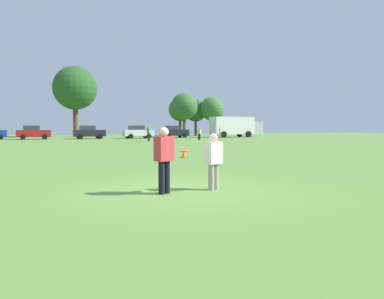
% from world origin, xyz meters
% --- Properties ---
extents(ground_plane, '(142.70, 142.70, 0.00)m').
position_xyz_m(ground_plane, '(0.00, 0.00, 0.00)').
color(ground_plane, '#608C3D').
extents(player_thrower, '(0.54, 0.45, 1.65)m').
position_xyz_m(player_thrower, '(-0.46, -0.31, 0.93)').
color(player_thrower, black).
rests_on(player_thrower, ground).
extents(player_defender, '(0.51, 0.41, 1.49)m').
position_xyz_m(player_defender, '(0.92, -0.18, 0.83)').
color(player_defender, gray).
rests_on(player_defender, ground).
extents(frisbee, '(0.27, 0.27, 0.07)m').
position_xyz_m(frisbee, '(0.12, -0.25, 1.06)').
color(frisbee, '#E54C33').
extents(traffic_cone, '(0.32, 0.32, 0.48)m').
position_xyz_m(traffic_cone, '(3.36, 9.63, 0.23)').
color(traffic_cone, '#D8590C').
rests_on(traffic_cone, ground).
extents(parked_car_center, '(4.31, 2.43, 1.82)m').
position_xyz_m(parked_car_center, '(-6.29, 43.62, 0.92)').
color(parked_car_center, maroon).
rests_on(parked_car_center, ground).
extents(parked_car_mid_right, '(4.31, 2.43, 1.82)m').
position_xyz_m(parked_car_mid_right, '(0.76, 43.06, 0.92)').
color(parked_car_mid_right, black).
rests_on(parked_car_mid_right, ground).
extents(parked_car_near_right, '(4.31, 2.43, 1.82)m').
position_xyz_m(parked_car_near_right, '(7.44, 42.71, 0.92)').
color(parked_car_near_right, silver).
rests_on(parked_car_near_right, ground).
extents(parked_car_far_right, '(4.31, 2.43, 1.82)m').
position_xyz_m(parked_car_far_right, '(13.34, 44.43, 0.92)').
color(parked_car_far_right, black).
rests_on(parked_car_far_right, ground).
extents(box_truck, '(8.64, 3.38, 3.18)m').
position_xyz_m(box_truck, '(23.25, 43.63, 1.75)').
color(box_truck, white).
rests_on(box_truck, ground).
extents(bystander_sideline_watcher, '(0.50, 0.55, 1.74)m').
position_xyz_m(bystander_sideline_watcher, '(6.60, 32.21, 0.98)').
color(bystander_sideline_watcher, black).
rests_on(bystander_sideline_watcher, ground).
extents(bystander_far_jogger, '(0.29, 0.47, 1.66)m').
position_xyz_m(bystander_far_jogger, '(18.88, 39.66, 0.94)').
color(bystander_far_jogger, gray).
rests_on(bystander_far_jogger, ground).
extents(bystander_field_marshal, '(0.48, 0.46, 1.53)m').
position_xyz_m(bystander_field_marshal, '(13.63, 34.42, 0.86)').
color(bystander_field_marshal, black).
rests_on(bystander_field_marshal, ground).
extents(tree_center_elm, '(7.05, 7.05, 11.46)m').
position_xyz_m(tree_center_elm, '(-0.52, 54.08, 7.88)').
color(tree_center_elm, brown).
rests_on(tree_center_elm, ground).
extents(tree_east_birch, '(4.57, 4.57, 7.42)m').
position_xyz_m(tree_east_birch, '(17.20, 51.07, 5.11)').
color(tree_east_birch, brown).
rests_on(tree_east_birch, ground).
extents(tree_east_oak, '(4.33, 4.33, 7.03)m').
position_xyz_m(tree_east_oak, '(18.31, 56.86, 4.83)').
color(tree_east_oak, brown).
rests_on(tree_east_oak, ground).
extents(tree_far_east_pine, '(4.21, 4.21, 6.84)m').
position_xyz_m(tree_far_east_pine, '(21.34, 56.69, 4.70)').
color(tree_far_east_pine, brown).
rests_on(tree_far_east_pine, ground).
extents(tree_far_west_pine, '(4.42, 4.42, 7.19)m').
position_xyz_m(tree_far_west_pine, '(23.64, 54.24, 4.94)').
color(tree_far_west_pine, brown).
rests_on(tree_far_west_pine, ground).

